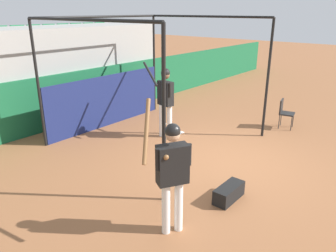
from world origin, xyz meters
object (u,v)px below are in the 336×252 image
object	(u,v)px
equipment_bag	(229,193)
player_batter	(165,96)
player_waiting	(172,169)
baseball	(165,124)
folding_chair	(284,111)

from	to	relation	value
equipment_bag	player_batter	bearing A→B (deg)	60.19
player_batter	equipment_bag	bearing A→B (deg)	160.41
player_waiting	equipment_bag	size ratio (longest dim) A/B	3.03
equipment_bag	baseball	xyz separation A→B (m)	(2.40, 3.54, -0.10)
player_waiting	equipment_bag	distance (m)	1.68
baseball	player_waiting	bearing A→B (deg)	-138.69
player_batter	player_waiting	bearing A→B (deg)	141.78
equipment_bag	baseball	world-z (taller)	equipment_bag
folding_chair	equipment_bag	world-z (taller)	folding_chair
player_batter	folding_chair	size ratio (longest dim) A/B	2.37
player_batter	equipment_bag	xyz separation A→B (m)	(-1.68, -2.94, -1.00)
player_batter	baseball	bearing A→B (deg)	-39.52
folding_chair	baseball	world-z (taller)	folding_chair
player_waiting	player_batter	bearing A→B (deg)	-108.35
baseball	folding_chair	bearing A→B (deg)	-53.86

